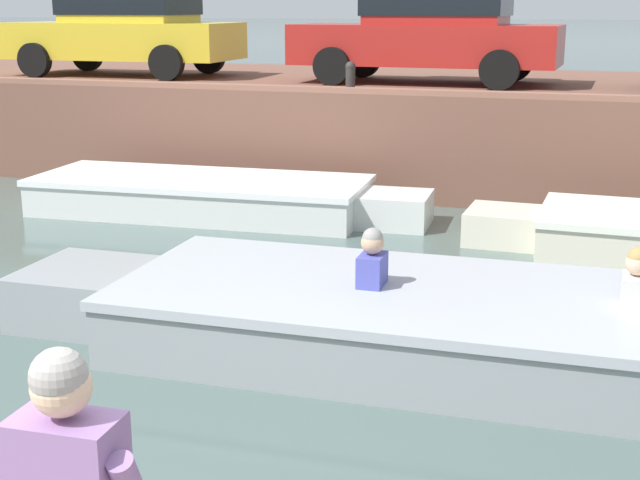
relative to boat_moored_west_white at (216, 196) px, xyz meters
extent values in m
plane|color=#4C605B|center=(2.76, -3.38, -0.25)|extent=(400.00, 400.00, 0.00)
cube|color=brown|center=(2.76, 4.43, 0.53)|extent=(60.00, 6.00, 1.57)
cube|color=#925F4C|center=(2.76, 1.55, 1.36)|extent=(60.00, 0.24, 0.08)
cube|color=white|center=(-0.23, -0.01, -0.04)|extent=(4.64, 1.93, 0.43)
cube|color=white|center=(2.50, 0.14, -0.04)|extent=(0.96, 0.97, 0.43)
cube|color=white|center=(-0.23, -0.01, 0.22)|extent=(4.70, 2.00, 0.08)
cube|color=brown|center=(-0.57, -0.03, 0.12)|extent=(0.32, 1.53, 0.06)
cube|color=silver|center=(3.98, -0.29, -0.05)|extent=(0.93, 0.94, 0.41)
cube|color=#93999E|center=(4.21, -4.22, 0.00)|extent=(5.88, 2.20, 0.50)
cube|color=#93999E|center=(0.71, -4.29, 0.00)|extent=(1.19, 1.17, 0.50)
cube|color=#B1B7BD|center=(4.21, -4.22, 0.28)|extent=(5.94, 2.26, 0.08)
cube|color=brown|center=(4.65, -4.21, 0.18)|extent=(0.28, 1.88, 0.06)
cube|color=#4C51B2|center=(3.33, -4.24, 0.36)|extent=(0.21, 0.32, 0.44)
sphere|color=tan|center=(3.33, -4.24, 0.68)|extent=(0.19, 0.19, 0.19)
sphere|color=gray|center=(3.33, -4.24, 0.72)|extent=(0.17, 0.17, 0.17)
cube|color=silver|center=(5.38, -4.20, 0.36)|extent=(0.21, 0.32, 0.44)
sphere|color=beige|center=(5.38, -4.20, 0.68)|extent=(0.19, 0.19, 0.19)
sphere|color=tan|center=(5.38, -4.20, 0.72)|extent=(0.17, 0.17, 0.17)
cube|color=yellow|center=(-3.40, 3.58, 1.94)|extent=(4.18, 1.78, 0.64)
cube|color=yellow|center=(-3.24, 3.59, 2.56)|extent=(2.10, 1.54, 0.60)
cube|color=black|center=(-3.24, 3.59, 2.56)|extent=(2.18, 1.58, 0.33)
cylinder|color=black|center=(-4.68, 2.69, 1.62)|extent=(0.60, 0.19, 0.60)
cylinder|color=black|center=(-4.71, 4.44, 1.62)|extent=(0.60, 0.19, 0.60)
cylinder|color=black|center=(-2.10, 2.73, 1.62)|extent=(0.60, 0.19, 0.60)
cylinder|color=black|center=(-2.13, 4.48, 1.62)|extent=(0.60, 0.19, 0.60)
cube|color=#B2231E|center=(2.16, 3.58, 1.94)|extent=(4.29, 1.78, 0.64)
cube|color=#B2231E|center=(2.33, 3.58, 2.56)|extent=(2.16, 1.54, 0.60)
cube|color=black|center=(2.33, 3.58, 2.56)|extent=(2.24, 1.58, 0.33)
cylinder|color=black|center=(0.83, 2.73, 1.62)|extent=(0.60, 0.19, 0.60)
cylinder|color=black|center=(0.86, 4.48, 1.62)|extent=(0.60, 0.19, 0.60)
cylinder|color=black|center=(3.47, 2.69, 1.62)|extent=(0.60, 0.19, 0.60)
cylinder|color=black|center=(3.50, 4.43, 1.62)|extent=(0.60, 0.19, 0.60)
cylinder|color=#2D2B28|center=(1.43, 1.68, 1.50)|extent=(0.14, 0.14, 0.35)
sphere|color=#2D2B28|center=(1.43, 1.68, 1.69)|extent=(0.15, 0.15, 0.15)
sphere|color=beige|center=(3.48, -8.76, 1.36)|extent=(0.20, 0.20, 0.20)
sphere|color=gray|center=(3.48, -8.77, 1.40)|extent=(0.19, 0.19, 0.19)
camera|label=1|loc=(5.08, -11.01, 2.54)|focal=50.00mm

